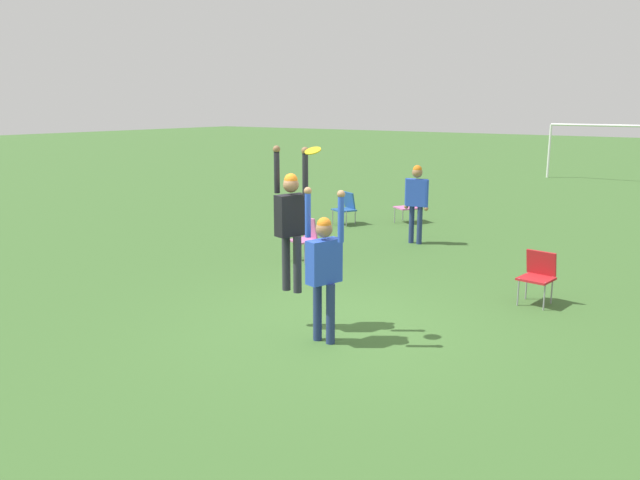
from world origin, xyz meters
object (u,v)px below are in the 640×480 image
object	(u,v)px
camping_chair_4	(306,235)
camping_chair_2	(538,273)
frisbee	(313,151)
camping_chair_1	(346,206)
person_spectator_near	(416,196)
person_defending	(324,262)
person_jumping	(291,216)
camping_chair_3	(408,204)

from	to	relation	value
camping_chair_4	camping_chair_2	bearing A→B (deg)	-166.73
frisbee	camping_chair_2	bearing A→B (deg)	58.02
camping_chair_1	person_spectator_near	size ratio (longest dim) A/B	0.47
camping_chair_2	camping_chair_1	bearing A→B (deg)	-25.26
camping_chair_2	person_spectator_near	distance (m)	4.66
frisbee	camping_chair_4	xyz separation A→B (m)	(-2.72, 3.45, -2.05)
person_defending	person_jumping	bearing A→B (deg)	-90.00
camping_chair_4	camping_chair_3	bearing A→B (deg)	-72.25
person_defending	person_spectator_near	xyz separation A→B (m)	(-1.81, 6.23, -0.01)
person_defending	camping_chair_2	xyz separation A→B (m)	(1.84, 3.38, -0.60)
camping_chair_1	camping_chair_2	world-z (taller)	camping_chair_1
frisbee	camping_chair_3	world-z (taller)	frisbee
person_jumping	camping_chair_2	xyz separation A→B (m)	(2.54, 3.18, -1.12)
camping_chair_2	person_spectator_near	world-z (taller)	person_spectator_near
camping_chair_2	camping_chair_4	size ratio (longest dim) A/B	0.97
frisbee	camping_chair_2	xyz separation A→B (m)	(2.07, 3.31, -2.06)
frisbee	camping_chair_1	distance (m)	8.60
camping_chair_1	camping_chair_4	xyz separation A→B (m)	(1.47, -3.77, 0.02)
frisbee	person_defending	bearing A→B (deg)	-17.27
person_defending	frisbee	bearing A→B (deg)	-90.94
camping_chair_1	camping_chair_3	distance (m)	1.74
person_jumping	person_defending	size ratio (longest dim) A/B	0.98
camping_chair_2	camping_chair_4	world-z (taller)	camping_chair_4
person_defending	camping_chair_4	distance (m)	4.64
person_jumping	camping_chair_1	bearing A→B (deg)	43.99
person_defending	camping_chair_1	distance (m)	8.55
person_spectator_near	camping_chair_4	bearing A→B (deg)	-126.25
person_defending	person_spectator_near	bearing A→B (deg)	-147.46
camping_chair_2	camping_chair_4	xyz separation A→B (m)	(-4.79, 0.14, 0.01)
camping_chair_2	camping_chair_3	bearing A→B (deg)	-38.88
camping_chair_4	frisbee	bearing A→B (deg)	143.20
camping_chair_4	person_spectator_near	world-z (taller)	person_spectator_near
camping_chair_3	person_spectator_near	world-z (taller)	person_spectator_near
frisbee	camping_chair_1	bearing A→B (deg)	120.13
person_jumping	person_defending	world-z (taller)	person_jumping
person_spectator_near	camping_chair_1	bearing A→B (deg)	144.52
camping_chair_2	person_spectator_near	xyz separation A→B (m)	(-3.65, 2.85, 0.60)
person_defending	camping_chair_4	xyz separation A→B (m)	(-2.95, 3.52, -0.60)
person_defending	person_spectator_near	size ratio (longest dim) A/B	1.16
person_jumping	person_spectator_near	bearing A→B (deg)	26.70
frisbee	camping_chair_4	distance (m)	4.85
person_jumping	camping_chair_2	distance (m)	4.22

